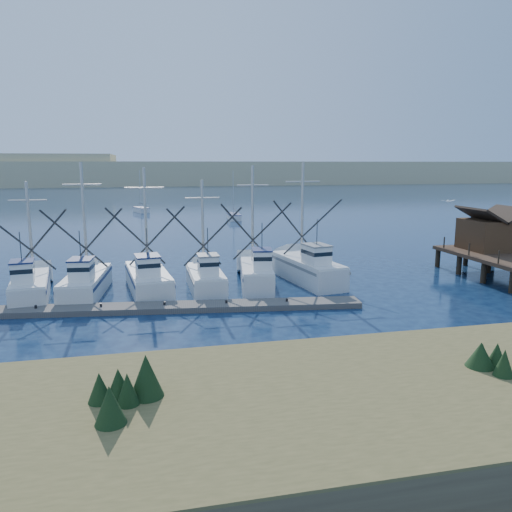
{
  "coord_description": "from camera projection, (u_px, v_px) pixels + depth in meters",
  "views": [
    {
      "loc": [
        -7.36,
        -25.07,
        9.37
      ],
      "look_at": [
        -0.0,
        8.0,
        3.04
      ],
      "focal_mm": 35.0,
      "sensor_mm": 36.0,
      "label": 1
    }
  ],
  "objects": [
    {
      "name": "shore_bank",
      "position": [
        134.0,
        436.0,
        15.9
      ],
      "size": [
        40.0,
        10.0,
        1.6
      ],
      "primitive_type": "cube",
      "color": "#4C422D",
      "rests_on": "ground"
    },
    {
      "name": "ground",
      "position": [
        288.0,
        336.0,
        27.35
      ],
      "size": [
        500.0,
        500.0,
        0.0
      ],
      "primitive_type": "plane",
      "color": "#0C1935",
      "rests_on": "ground"
    },
    {
      "name": "trawler_fleet",
      "position": [
        162.0,
        278.0,
        36.78
      ],
      "size": [
        28.35,
        8.85,
        9.44
      ],
      "color": "silver",
      "rests_on": "ground"
    },
    {
      "name": "floating_dock",
      "position": [
        149.0,
        308.0,
        32.1
      ],
      "size": [
        27.7,
        5.11,
        0.37
      ],
      "primitive_type": "cube",
      "rotation": [
        0.0,
        0.0,
        -0.12
      ],
      "color": "#57534E",
      "rests_on": "ground"
    },
    {
      "name": "sailboat_far",
      "position": [
        141.0,
        210.0,
        95.96
      ],
      "size": [
        3.21,
        4.99,
        8.1
      ],
      "rotation": [
        0.0,
        0.0,
        0.35
      ],
      "color": "silver",
      "rests_on": "ground"
    },
    {
      "name": "dune_ridge",
      "position": [
        160.0,
        173.0,
        227.93
      ],
      "size": [
        360.0,
        60.0,
        10.0
      ],
      "primitive_type": "cube",
      "color": "tan",
      "rests_on": "ground"
    },
    {
      "name": "sailboat_near",
      "position": [
        234.0,
        217.0,
        83.87
      ],
      "size": [
        2.21,
        5.83,
        8.1
      ],
      "rotation": [
        0.0,
        0.0,
        -0.06
      ],
      "color": "silver",
      "rests_on": "ground"
    },
    {
      "name": "flying_gull",
      "position": [
        448.0,
        201.0,
        34.82
      ],
      "size": [
        1.03,
        0.19,
        0.19
      ],
      "color": "white",
      "rests_on": "ground"
    }
  ]
}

